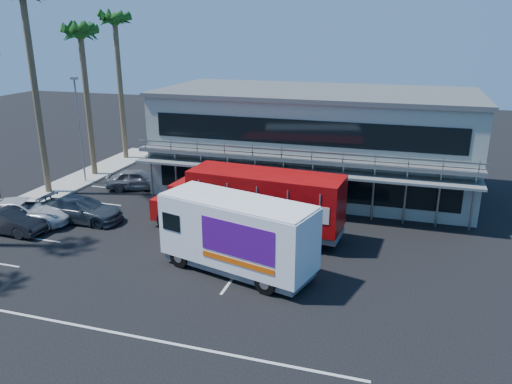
# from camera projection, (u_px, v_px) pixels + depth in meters

# --- Properties ---
(ground) EXTENTS (120.00, 120.00, 0.00)m
(ground) POSITION_uv_depth(u_px,v_px,m) (198.00, 269.00, 24.97)
(ground) COLOR black
(ground) RESTS_ON ground
(building) EXTENTS (22.40, 12.00, 7.30)m
(building) POSITION_uv_depth(u_px,v_px,m) (314.00, 140.00, 36.56)
(building) COLOR gray
(building) RESTS_ON ground
(curb_strip) EXTENTS (3.00, 32.00, 0.16)m
(curb_strip) POSITION_uv_depth(u_px,v_px,m) (32.00, 201.00, 34.55)
(curb_strip) COLOR #A5A399
(curb_strip) RESTS_ON ground
(palm_d) EXTENTS (2.80, 2.80, 14.75)m
(palm_d) POSITION_uv_depth(u_px,v_px,m) (24.00, 7.00, 32.43)
(palm_d) COLOR brown
(palm_d) RESTS_ON ground
(palm_e) EXTENTS (2.80, 2.80, 12.25)m
(palm_e) POSITION_uv_depth(u_px,v_px,m) (81.00, 41.00, 37.54)
(palm_e) COLOR brown
(palm_e) RESTS_ON ground
(palm_f) EXTENTS (2.80, 2.80, 13.25)m
(palm_f) POSITION_uv_depth(u_px,v_px,m) (115.00, 28.00, 42.36)
(palm_f) COLOR brown
(palm_f) RESTS_ON ground
(light_pole_far) EXTENTS (0.50, 0.25, 8.09)m
(light_pole_far) POSITION_uv_depth(u_px,v_px,m) (79.00, 126.00, 37.49)
(light_pole_far) COLOR gray
(light_pole_far) RESTS_ON ground
(red_truck) EXTENTS (11.50, 3.54, 3.81)m
(red_truck) POSITION_uv_depth(u_px,v_px,m) (253.00, 201.00, 28.54)
(red_truck) COLOR #9E0D0C
(red_truck) RESTS_ON ground
(white_van) EXTENTS (8.13, 4.58, 3.77)m
(white_van) POSITION_uv_depth(u_px,v_px,m) (237.00, 234.00, 24.16)
(white_van) COLOR white
(white_van) RESTS_ON ground
(parked_car_b) EXTENTS (4.62, 1.76, 1.51)m
(parked_car_b) POSITION_uv_depth(u_px,v_px,m) (9.00, 220.00, 29.29)
(parked_car_b) COLOR black
(parked_car_b) RESTS_ON ground
(parked_car_c) EXTENTS (6.31, 4.10, 1.61)m
(parked_car_c) POSITION_uv_depth(u_px,v_px,m) (24.00, 212.00, 30.42)
(parked_car_c) COLOR silver
(parked_car_c) RESTS_ON ground
(parked_car_d) EXTENTS (5.27, 2.26, 1.51)m
(parked_car_d) POSITION_uv_depth(u_px,v_px,m) (82.00, 210.00, 31.00)
(parked_car_d) COLOR #313942
(parked_car_d) RESTS_ON ground
(parked_car_e) EXTENTS (4.85, 3.27, 1.53)m
(parked_car_e) POSITION_uv_depth(u_px,v_px,m) (137.00, 179.00, 37.17)
(parked_car_e) COLOR slate
(parked_car_e) RESTS_ON ground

